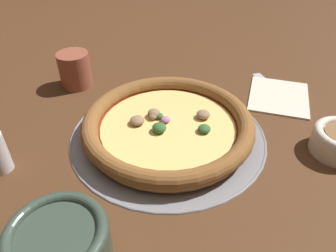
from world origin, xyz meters
TOP-DOWN VIEW (x-y plane):
  - ground_plane at (0.00, 0.00)m, footprint 3.00×3.00m
  - pizza_tray at (0.00, 0.00)m, footprint 0.39×0.39m
  - pizza at (0.00, 0.00)m, footprint 0.33×0.33m
  - bowl_near at (-0.27, 0.11)m, footprint 0.14×0.14m
  - drinking_cup at (0.17, 0.24)m, footprint 0.07×0.07m
  - napkin at (0.17, -0.24)m, footprint 0.18×0.16m
  - fork at (0.21, -0.24)m, footprint 0.18×0.10m

SIDE VIEW (x-z plane):
  - ground_plane at x=0.00m, z-range 0.00..0.00m
  - fork at x=0.21m, z-range 0.00..0.00m
  - pizza_tray at x=0.00m, z-range 0.00..0.01m
  - napkin at x=0.17m, z-range 0.00..0.01m
  - pizza at x=0.00m, z-range 0.01..0.05m
  - bowl_near at x=-0.27m, z-range 0.00..0.06m
  - drinking_cup at x=0.17m, z-range 0.00..0.08m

